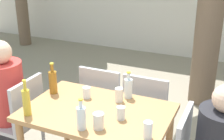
# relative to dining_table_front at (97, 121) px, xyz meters

# --- Properties ---
(dining_table_front) EXTENTS (1.21, 0.80, 0.78)m
(dining_table_front) POSITION_rel_dining_table_front_xyz_m (0.00, 0.00, 0.00)
(dining_table_front) COLOR #B27F4C
(dining_table_front) RESTS_ON ground_plane
(patio_chair_0) EXTENTS (0.44, 0.44, 0.91)m
(patio_chair_0) POSITION_rel_dining_table_front_xyz_m (-0.84, 0.00, -0.16)
(patio_chair_0) COLOR #B2B2B7
(patio_chair_0) RESTS_ON ground_plane
(patio_chair_2) EXTENTS (0.44, 0.44, 0.91)m
(patio_chair_2) POSITION_rel_dining_table_front_xyz_m (-0.24, 0.63, -0.16)
(patio_chair_2) COLOR #B2B2B7
(patio_chair_2) RESTS_ON ground_plane
(patio_chair_3) EXTENTS (0.44, 0.44, 0.91)m
(patio_chair_3) POSITION_rel_dining_table_front_xyz_m (0.24, 0.63, -0.16)
(patio_chair_3) COLOR #B2B2B7
(patio_chair_3) RESTS_ON ground_plane
(person_seated_0) EXTENTS (0.58, 0.37, 1.26)m
(person_seated_0) POSITION_rel_dining_table_front_xyz_m (-1.06, -0.00, -0.10)
(person_seated_0) COLOR #383842
(person_seated_0) RESTS_ON ground_plane
(water_bottle_0) EXTENTS (0.07, 0.07, 0.25)m
(water_bottle_0) POSITION_rel_dining_table_front_xyz_m (0.02, -0.30, 0.20)
(water_bottle_0) COLOR silver
(water_bottle_0) RESTS_ON dining_table_front
(oil_cruet_1) EXTENTS (0.06, 0.06, 0.30)m
(oil_cruet_1) POSITION_rel_dining_table_front_xyz_m (-0.48, -0.29, 0.22)
(oil_cruet_1) COLOR gold
(oil_cruet_1) RESTS_ON dining_table_front
(water_bottle_2) EXTENTS (0.08, 0.08, 0.25)m
(water_bottle_2) POSITION_rel_dining_table_front_xyz_m (0.15, 0.33, 0.20)
(water_bottle_2) COLOR silver
(water_bottle_2) RESTS_ON dining_table_front
(amber_bottle_3) EXTENTS (0.07, 0.07, 0.30)m
(amber_bottle_3) POSITION_rel_dining_table_front_xyz_m (-0.52, 0.13, 0.22)
(amber_bottle_3) COLOR #9E661E
(amber_bottle_3) RESTS_ON dining_table_front
(drinking_glass_0) EXTENTS (0.07, 0.07, 0.10)m
(drinking_glass_0) POSITION_rel_dining_table_front_xyz_m (-0.19, 0.17, 0.15)
(drinking_glass_0) COLOR white
(drinking_glass_0) RESTS_ON dining_table_front
(drinking_glass_1) EXTENTS (0.08, 0.08, 0.13)m
(drinking_glass_1) POSITION_rel_dining_table_front_xyz_m (0.13, -0.24, 0.17)
(drinking_glass_1) COLOR silver
(drinking_glass_1) RESTS_ON dining_table_front
(drinking_glass_2) EXTENTS (0.07, 0.07, 0.12)m
(drinking_glass_2) POSITION_rel_dining_table_front_xyz_m (0.10, 0.22, 0.17)
(drinking_glass_2) COLOR silver
(drinking_glass_2) RESTS_ON dining_table_front
(drinking_glass_3) EXTENTS (0.07, 0.07, 0.11)m
(drinking_glass_3) POSITION_rel_dining_table_front_xyz_m (0.23, -0.05, 0.16)
(drinking_glass_3) COLOR silver
(drinking_glass_3) RESTS_ON dining_table_front
(drinking_glass_4) EXTENTS (0.06, 0.06, 0.13)m
(drinking_glass_4) POSITION_rel_dining_table_front_xyz_m (0.51, -0.21, 0.17)
(drinking_glass_4) COLOR white
(drinking_glass_4) RESTS_ON dining_table_front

